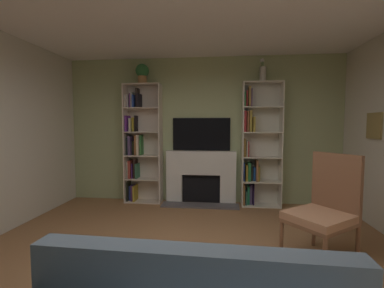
{
  "coord_description": "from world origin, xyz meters",
  "views": [
    {
      "loc": [
        0.38,
        -2.32,
        1.5
      ],
      "look_at": [
        0.0,
        1.13,
        1.25
      ],
      "focal_mm": 25.05,
      "sensor_mm": 36.0,
      "label": 1
    }
  ],
  "objects_px": {
    "bookshelf_right": "(256,148)",
    "bookshelf_left": "(139,144)",
    "tv": "(201,134)",
    "potted_plant": "(142,73)",
    "fireplace": "(201,176)",
    "vase_with_flowers": "(263,73)",
    "coffee_table": "(198,286)",
    "armchair": "(325,208)"
  },
  "relations": [
    {
      "from": "tv",
      "to": "armchair",
      "type": "distance_m",
      "value": 2.68
    },
    {
      "from": "bookshelf_left",
      "to": "armchair",
      "type": "bearing_deg",
      "value": -36.01
    },
    {
      "from": "bookshelf_right",
      "to": "armchair",
      "type": "relative_size",
      "value": 1.93
    },
    {
      "from": "tv",
      "to": "bookshelf_left",
      "type": "distance_m",
      "value": 1.22
    },
    {
      "from": "vase_with_flowers",
      "to": "coffee_table",
      "type": "height_order",
      "value": "vase_with_flowers"
    },
    {
      "from": "fireplace",
      "to": "potted_plant",
      "type": "height_order",
      "value": "potted_plant"
    },
    {
      "from": "bookshelf_right",
      "to": "armchair",
      "type": "distance_m",
      "value": 2.1
    },
    {
      "from": "potted_plant",
      "to": "bookshelf_left",
      "type": "bearing_deg",
      "value": 155.21
    },
    {
      "from": "armchair",
      "to": "coffee_table",
      "type": "distance_m",
      "value": 1.82
    },
    {
      "from": "fireplace",
      "to": "vase_with_flowers",
      "type": "xyz_separation_m",
      "value": [
        1.11,
        -0.05,
        1.91
      ]
    },
    {
      "from": "fireplace",
      "to": "armchair",
      "type": "xyz_separation_m",
      "value": [
        1.53,
        -2.0,
        0.07
      ]
    },
    {
      "from": "bookshelf_left",
      "to": "vase_with_flowers",
      "type": "xyz_separation_m",
      "value": [
        2.32,
        -0.04,
        1.3
      ]
    },
    {
      "from": "tv",
      "to": "bookshelf_left",
      "type": "height_order",
      "value": "bookshelf_left"
    },
    {
      "from": "bookshelf_right",
      "to": "vase_with_flowers",
      "type": "bearing_deg",
      "value": -20.32
    },
    {
      "from": "bookshelf_left",
      "to": "coffee_table",
      "type": "relative_size",
      "value": 2.89
    },
    {
      "from": "fireplace",
      "to": "armchair",
      "type": "bearing_deg",
      "value": -52.51
    },
    {
      "from": "armchair",
      "to": "vase_with_flowers",
      "type": "bearing_deg",
      "value": 102.16
    },
    {
      "from": "armchair",
      "to": "bookshelf_right",
      "type": "bearing_deg",
      "value": 104.4
    },
    {
      "from": "potted_plant",
      "to": "tv",
      "type": "bearing_deg",
      "value": 6.14
    },
    {
      "from": "fireplace",
      "to": "vase_with_flowers",
      "type": "distance_m",
      "value": 2.21
    },
    {
      "from": "tv",
      "to": "armchair",
      "type": "relative_size",
      "value": 0.93
    },
    {
      "from": "tv",
      "to": "coffee_table",
      "type": "relative_size",
      "value": 1.39
    },
    {
      "from": "fireplace",
      "to": "armchair",
      "type": "height_order",
      "value": "armchair"
    },
    {
      "from": "tv",
      "to": "bookshelf_left",
      "type": "bearing_deg",
      "value": -176.18
    },
    {
      "from": "tv",
      "to": "potted_plant",
      "type": "relative_size",
      "value": 2.93
    },
    {
      "from": "bookshelf_right",
      "to": "vase_with_flowers",
      "type": "height_order",
      "value": "vase_with_flowers"
    },
    {
      "from": "tv",
      "to": "bookshelf_right",
      "type": "relative_size",
      "value": 0.48
    },
    {
      "from": "armchair",
      "to": "potted_plant",
      "type": "bearing_deg",
      "value": 143.67
    },
    {
      "from": "bookshelf_left",
      "to": "bookshelf_right",
      "type": "height_order",
      "value": "same"
    },
    {
      "from": "bookshelf_left",
      "to": "potted_plant",
      "type": "relative_size",
      "value": 6.07
    },
    {
      "from": "bookshelf_right",
      "to": "potted_plant",
      "type": "distance_m",
      "value": 2.57
    },
    {
      "from": "bookshelf_left",
      "to": "coffee_table",
      "type": "height_order",
      "value": "bookshelf_left"
    },
    {
      "from": "bookshelf_right",
      "to": "potted_plant",
      "type": "xyz_separation_m",
      "value": [
        -2.14,
        -0.03,
        1.41
      ]
    },
    {
      "from": "bookshelf_right",
      "to": "coffee_table",
      "type": "bearing_deg",
      "value": -104.01
    },
    {
      "from": "bookshelf_right",
      "to": "vase_with_flowers",
      "type": "xyz_separation_m",
      "value": [
        0.09,
        -0.03,
        1.35
      ]
    },
    {
      "from": "fireplace",
      "to": "potted_plant",
      "type": "relative_size",
      "value": 3.8
    },
    {
      "from": "bookshelf_right",
      "to": "bookshelf_left",
      "type": "bearing_deg",
      "value": 179.84
    },
    {
      "from": "fireplace",
      "to": "bookshelf_left",
      "type": "height_order",
      "value": "bookshelf_left"
    },
    {
      "from": "tv",
      "to": "vase_with_flowers",
      "type": "bearing_deg",
      "value": -6.12
    },
    {
      "from": "bookshelf_right",
      "to": "tv",
      "type": "bearing_deg",
      "value": 175.18
    },
    {
      "from": "bookshelf_right",
      "to": "coffee_table",
      "type": "xyz_separation_m",
      "value": [
        -0.8,
        -3.22,
        -0.72
      ]
    },
    {
      "from": "vase_with_flowers",
      "to": "coffee_table",
      "type": "xyz_separation_m",
      "value": [
        -0.89,
        -3.19,
        -2.07
      ]
    }
  ]
}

